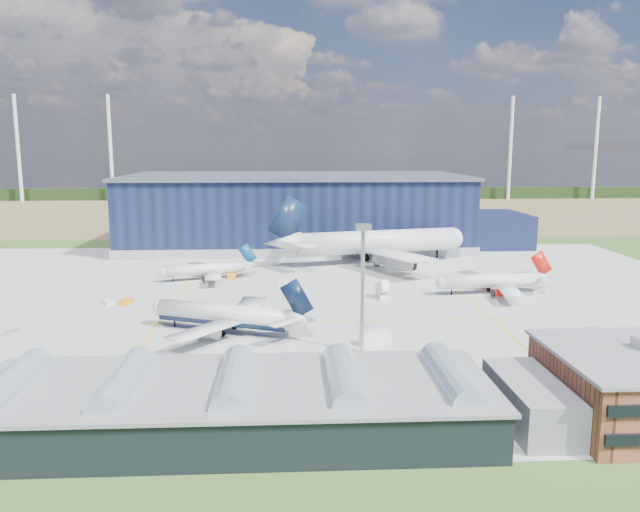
{
  "coord_description": "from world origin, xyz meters",
  "views": [
    {
      "loc": [
        -2.97,
        -135.83,
        36.05
      ],
      "look_at": [
        4.86,
        14.38,
        9.68
      ],
      "focal_mm": 35.0,
      "sensor_mm": 36.0,
      "label": 1
    }
  ],
  "objects_px": {
    "airliner_regional": "(205,264)",
    "gse_cart_a": "(283,282)",
    "airliner_red": "(490,274)",
    "gse_tug_a": "(126,302)",
    "car_a": "(593,383)",
    "car_b": "(423,374)",
    "light_mast_center": "(363,267)",
    "airliner_navy": "(223,304)",
    "hangar": "(303,214)",
    "airliner_widebody": "(378,230)",
    "gse_tug_c": "(232,276)",
    "gse_cart_b": "(108,302)",
    "airstair": "(382,292)",
    "gse_van_a": "(375,338)"
  },
  "relations": [
    {
      "from": "gse_cart_b",
      "to": "gse_cart_a",
      "type": "bearing_deg",
      "value": -14.28
    },
    {
      "from": "airliner_regional",
      "to": "gse_cart_a",
      "type": "distance_m",
      "value": 23.23
    },
    {
      "from": "airliner_red",
      "to": "gse_cart_a",
      "type": "distance_m",
      "value": 52.92
    },
    {
      "from": "gse_van_a",
      "to": "gse_cart_a",
      "type": "relative_size",
      "value": 1.65
    },
    {
      "from": "light_mast_center",
      "to": "car_a",
      "type": "height_order",
      "value": "light_mast_center"
    },
    {
      "from": "hangar",
      "to": "airliner_navy",
      "type": "xyz_separation_m",
      "value": [
        -18.62,
        -111.48,
        -5.83
      ]
    },
    {
      "from": "hangar",
      "to": "gse_cart_a",
      "type": "height_order",
      "value": "hangar"
    },
    {
      "from": "hangar",
      "to": "airliner_widebody",
      "type": "bearing_deg",
      "value": -60.85
    },
    {
      "from": "airliner_red",
      "to": "gse_tug_a",
      "type": "distance_m",
      "value": 87.67
    },
    {
      "from": "hangar",
      "to": "airliner_regional",
      "type": "relative_size",
      "value": 5.19
    },
    {
      "from": "hangar",
      "to": "gse_cart_b",
      "type": "height_order",
      "value": "hangar"
    },
    {
      "from": "airliner_red",
      "to": "airliner_widebody",
      "type": "height_order",
      "value": "airliner_widebody"
    },
    {
      "from": "airliner_navy",
      "to": "gse_van_a",
      "type": "distance_m",
      "value": 30.52
    },
    {
      "from": "hangar",
      "to": "light_mast_center",
      "type": "distance_m",
      "value": 125.07
    },
    {
      "from": "airliner_regional",
      "to": "airstair",
      "type": "relative_size",
      "value": 6.11
    },
    {
      "from": "hangar",
      "to": "airliner_red",
      "type": "bearing_deg",
      "value": -61.72
    },
    {
      "from": "light_mast_center",
      "to": "airliner_navy",
      "type": "bearing_deg",
      "value": 152.68
    },
    {
      "from": "airliner_regional",
      "to": "car_a",
      "type": "distance_m",
      "value": 106.84
    },
    {
      "from": "airliner_navy",
      "to": "gse_van_a",
      "type": "bearing_deg",
      "value": -175.19
    },
    {
      "from": "car_a",
      "to": "car_b",
      "type": "relative_size",
      "value": 1.06
    },
    {
      "from": "airliner_widebody",
      "to": "airliner_regional",
      "type": "distance_m",
      "value": 55.65
    },
    {
      "from": "airliner_widebody",
      "to": "car_b",
      "type": "bearing_deg",
      "value": -106.95
    },
    {
      "from": "hangar",
      "to": "airliner_red",
      "type": "xyz_separation_m",
      "value": [
        44.08,
        -81.93,
        -6.51
      ]
    },
    {
      "from": "gse_tug_c",
      "to": "gse_cart_b",
      "type": "distance_m",
      "value": 38.14
    },
    {
      "from": "hangar",
      "to": "airliner_navy",
      "type": "distance_m",
      "value": 113.17
    },
    {
      "from": "airliner_red",
      "to": "airliner_widebody",
      "type": "xyz_separation_m",
      "value": [
        -21.87,
        42.13,
        5.57
      ]
    },
    {
      "from": "airliner_red",
      "to": "gse_tug_a",
      "type": "height_order",
      "value": "airliner_red"
    },
    {
      "from": "airliner_red",
      "to": "gse_tug_a",
      "type": "xyz_separation_m",
      "value": [
        -87.31,
        -6.69,
        -4.41
      ]
    },
    {
      "from": "airliner_regional",
      "to": "gse_cart_a",
      "type": "relative_size",
      "value": 8.25
    },
    {
      "from": "gse_cart_a",
      "to": "car_a",
      "type": "relative_size",
      "value": 0.98
    },
    {
      "from": "car_a",
      "to": "airliner_widebody",
      "type": "bearing_deg",
      "value": 4.87
    },
    {
      "from": "gse_cart_b",
      "to": "airstair",
      "type": "relative_size",
      "value": 0.67
    },
    {
      "from": "airliner_regional",
      "to": "gse_tug_c",
      "type": "height_order",
      "value": "airliner_regional"
    },
    {
      "from": "airliner_widebody",
      "to": "gse_tug_a",
      "type": "bearing_deg",
      "value": -156.32
    },
    {
      "from": "gse_cart_b",
      "to": "car_a",
      "type": "bearing_deg",
      "value": -71.51
    },
    {
      "from": "airliner_navy",
      "to": "airliner_regional",
      "type": "relative_size",
      "value": 1.27
    },
    {
      "from": "gse_tug_c",
      "to": "car_a",
      "type": "height_order",
      "value": "gse_tug_c"
    },
    {
      "from": "light_mast_center",
      "to": "airliner_navy",
      "type": "distance_m",
      "value": 30.61
    },
    {
      "from": "gse_cart_a",
      "to": "airstair",
      "type": "height_order",
      "value": "airstair"
    },
    {
      "from": "airliner_widebody",
      "to": "car_b",
      "type": "relative_size",
      "value": 20.14
    },
    {
      "from": "airliner_navy",
      "to": "gse_tug_c",
      "type": "distance_m",
      "value": 51.14
    },
    {
      "from": "gse_cart_a",
      "to": "airstair",
      "type": "xyz_separation_m",
      "value": [
        24.03,
        -15.36,
        0.73
      ]
    },
    {
      "from": "gse_tug_a",
      "to": "car_a",
      "type": "relative_size",
      "value": 0.97
    },
    {
      "from": "airliner_navy",
      "to": "gse_tug_c",
      "type": "height_order",
      "value": "airliner_navy"
    },
    {
      "from": "airliner_regional",
      "to": "car_b",
      "type": "relative_size",
      "value": 8.59
    },
    {
      "from": "hangar",
      "to": "airliner_regional",
      "type": "xyz_separation_m",
      "value": [
        -28.67,
        -61.52,
        -7.06
      ]
    },
    {
      "from": "airliner_regional",
      "to": "car_b",
      "type": "bearing_deg",
      "value": 101.17
    },
    {
      "from": "airliner_navy",
      "to": "gse_van_a",
      "type": "xyz_separation_m",
      "value": [
        28.78,
        -9.08,
        -4.57
      ]
    },
    {
      "from": "gse_cart_a",
      "to": "hangar",
      "type": "bearing_deg",
      "value": 107.61
    },
    {
      "from": "gse_cart_a",
      "to": "gse_cart_b",
      "type": "bearing_deg",
      "value": -130.98
    }
  ]
}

